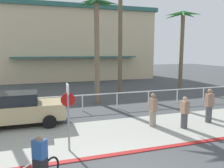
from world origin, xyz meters
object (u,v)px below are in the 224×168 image
pedestrian_2 (209,107)px  palm_tree_5 (182,33)px  palm_tree_4 (120,9)px  stop_sign_bike_lane (68,108)px  palm_tree_3 (97,24)px  cyclist_blue_0 (39,165)px  pedestrian_1 (153,111)px  pedestrian_0 (184,114)px  car_tan_1 (18,109)px

pedestrian_2 → palm_tree_5: bearing=64.3°
palm_tree_4 → palm_tree_5: palm_tree_4 is taller
stop_sign_bike_lane → palm_tree_3: palm_tree_3 is taller
cyclist_blue_0 → pedestrian_1: bearing=34.1°
palm_tree_3 → palm_tree_4: size_ratio=0.75×
pedestrian_0 → palm_tree_5: bearing=56.7°
stop_sign_bike_lane → cyclist_blue_0: size_ratio=1.71×
car_tan_1 → pedestrian_0: bearing=-20.5°
palm_tree_3 → stop_sign_bike_lane: bearing=-111.9°
pedestrian_1 → pedestrian_2: bearing=-6.1°
palm_tree_5 → cyclist_blue_0: size_ratio=4.90×
palm_tree_3 → pedestrian_0: palm_tree_3 is taller
pedestrian_1 → palm_tree_4: bearing=80.9°
palm_tree_4 → pedestrian_1: 10.87m
palm_tree_3 → pedestrian_1: bearing=-76.3°
car_tan_1 → palm_tree_5: bearing=24.5°
palm_tree_4 → cyclist_blue_0: size_ratio=6.44×
pedestrian_2 → car_tan_1: bearing=165.1°
palm_tree_3 → cyclist_blue_0: 11.28m
car_tan_1 → pedestrian_0: 8.22m
palm_tree_3 → car_tan_1: (-4.98, -3.55, -4.72)m
stop_sign_bike_lane → palm_tree_3: (2.91, 7.24, 3.91)m
palm_tree_3 → pedestrian_2: (4.49, -6.06, -4.75)m
pedestrian_0 → pedestrian_2: 1.81m
cyclist_blue_0 → pedestrian_2: (8.46, 3.29, 0.15)m
palm_tree_4 → pedestrian_0: 11.38m
palm_tree_4 → pedestrian_2: palm_tree_4 is taller
palm_tree_5 → palm_tree_4: bearing=178.1°
palm_tree_3 → pedestrian_0: 8.51m
palm_tree_5 → pedestrian_2: (-4.23, -8.77, -4.51)m
palm_tree_5 → pedestrian_1: palm_tree_5 is taller
pedestrian_2 → cyclist_blue_0: bearing=-158.7°
palm_tree_4 → cyclist_blue_0: palm_tree_4 is taller
pedestrian_0 → pedestrian_1: 1.51m
palm_tree_3 → pedestrian_0: (2.72, -6.43, -4.87)m
pedestrian_0 → pedestrian_1: size_ratio=0.93×
palm_tree_5 → pedestrian_0: size_ratio=4.64×
palm_tree_5 → cyclist_blue_0: 18.11m
stop_sign_bike_lane → pedestrian_0: size_ratio=1.62×
car_tan_1 → pedestrian_1: size_ratio=2.60×
palm_tree_3 → cyclist_blue_0: bearing=-113.0°
palm_tree_5 → car_tan_1: palm_tree_5 is taller
stop_sign_bike_lane → pedestrian_0: bearing=8.2°
stop_sign_bike_lane → cyclist_blue_0: stop_sign_bike_lane is taller
pedestrian_1 → pedestrian_2: (3.10, -0.33, 0.06)m
car_tan_1 → pedestrian_2: bearing=-14.9°
palm_tree_3 → pedestrian_2: size_ratio=4.04×
pedestrian_0 → palm_tree_4: bearing=89.7°
palm_tree_3 → car_tan_1: size_ratio=1.65×
car_tan_1 → pedestrian_0: size_ratio=2.78×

